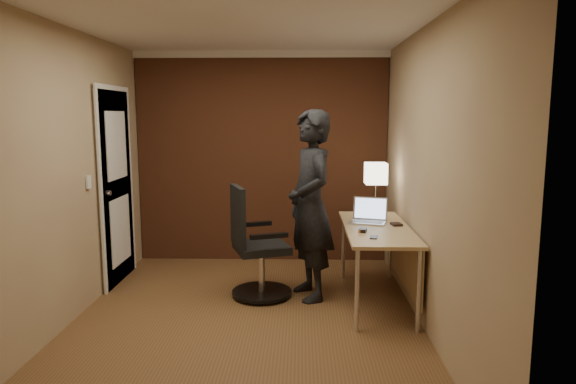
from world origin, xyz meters
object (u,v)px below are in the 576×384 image
Objects in this scene: phone at (374,237)px; office_chair at (255,250)px; desk_lamp at (376,174)px; mouse at (363,230)px; desk at (384,240)px; laptop at (369,215)px; person at (310,205)px; wallet at (396,224)px.

office_chair reaches higher than phone.
mouse is (-0.23, -0.89, -0.40)m from desk_lamp.
desk is at bearing 60.82° from mouse.
person reaches higher than laptop.
laptop reaches higher than desk.
wallet is at bearing 72.60° from phone.
mouse is (-0.23, -0.23, 0.14)m from desk.
laptop is at bearing 98.12° from phone.
desk_lamp is 0.29× the size of person.
person is at bearing 158.94° from mouse.
office_chair reaches higher than laptop.
laptop is (-0.12, -0.45, -0.35)m from desk_lamp.
desk is 0.31m from laptop.
wallet is at bearing 66.13° from person.
mouse is 0.06× the size of person.
phone is 0.06× the size of person.
phone is at bearing -98.47° from desk_lamp.
desk_lamp is at bearing 24.68° from office_chair.
phone is at bearing -110.19° from desk.
office_chair is at bearing 165.29° from phone.
laptop is at bearing 119.36° from desk.
desk_lamp is 1.51m from office_chair.
desk is at bearing -90.08° from desk_lamp.
desk is 0.85m from desk_lamp.
wallet is 0.06× the size of person.
desk_lamp is 1.00m from mouse.
wallet is at bearing -32.97° from laptop.
person reaches higher than phone.
laptop is at bearing 6.04° from office_chair.
desk_lamp reaches higher than desk.
desk_lamp is at bearing 108.31° from person.
laptop is at bearing 79.65° from person.
wallet is (0.12, 0.06, 0.14)m from desk.
office_chair is at bearing -155.32° from desk_lamp.
desk_lamp reaches higher than mouse.
phone is 0.57m from wallet.
desk_lamp reaches higher than laptop.
laptop reaches higher than wallet.
desk_lamp is 1.38× the size of laptop.
wallet is (0.24, -0.15, -0.05)m from laptop.
phone is (0.07, -0.21, -0.01)m from mouse.
desk is 3.87× the size of laptop.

